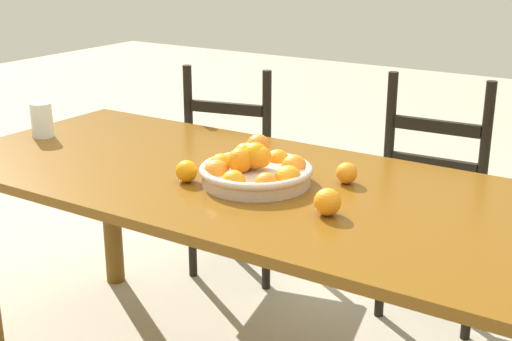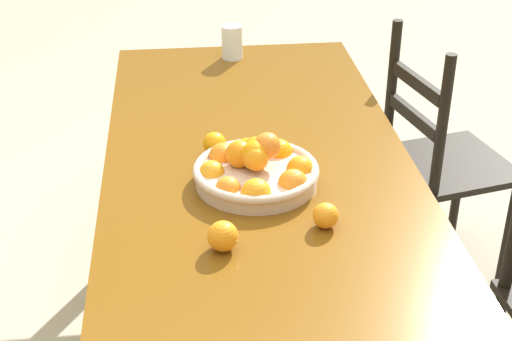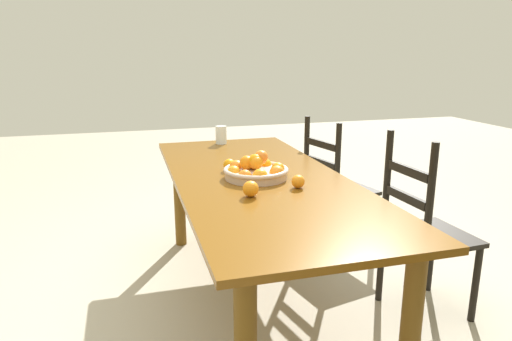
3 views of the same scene
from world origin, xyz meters
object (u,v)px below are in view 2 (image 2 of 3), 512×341
Objects in this scene: dining_table at (263,212)px; drinking_glass at (232,42)px; chair_near_window at (440,166)px; orange_loose_0 at (223,236)px; orange_loose_1 at (214,143)px; fruit_bowl at (256,169)px; orange_loose_2 at (326,216)px.

drinking_glass reaches higher than dining_table.
orange_loose_0 is at bearing 122.80° from chair_near_window.
orange_loose_0 is 1.10× the size of orange_loose_1.
fruit_bowl is at bearing 29.18° from orange_loose_1.
fruit_bowl is at bearing -55.26° from dining_table.
orange_loose_0 is at bearing -20.17° from fruit_bowl.
fruit_bowl is 4.63× the size of orange_loose_0.
chair_near_window is 1.02m from orange_loose_2.
drinking_glass is at bearing -173.44° from orange_loose_2.
chair_near_window is (-0.53, 0.70, -0.19)m from dining_table.
orange_loose_2 is at bearing 104.91° from orange_loose_0.
chair_near_window reaches higher than orange_loose_1.
chair_near_window is at bearing 114.28° from orange_loose_1.
orange_loose_1 is 0.53× the size of drinking_glass.
drinking_glass is (-0.93, 0.01, 0.02)m from fruit_bowl.
orange_loose_2 is at bearing 130.69° from chair_near_window.
orange_loose_0 is 0.26m from orange_loose_2.
chair_near_window is 0.88m from drinking_glass.
dining_table is 6.20× the size of fruit_bowl.
fruit_bowl reaches higher than drinking_glass.
fruit_bowl reaches higher than orange_loose_2.
fruit_bowl reaches higher than orange_loose_1.
drinking_glass is at bearing 171.60° from orange_loose_1.
orange_loose_1 is at bearing 101.67° from chair_near_window.
drinking_glass reaches higher than orange_loose_2.
dining_table is 2.23× the size of chair_near_window.
chair_near_window is 14.23× the size of orange_loose_1.
dining_table is 28.71× the size of orange_loose_0.
chair_near_window is 14.72× the size of orange_loose_2.
dining_table is 16.67× the size of drinking_glass.
chair_near_window reaches higher than drinking_glass.
orange_loose_1 is (-0.47, 0.01, -0.00)m from orange_loose_0.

